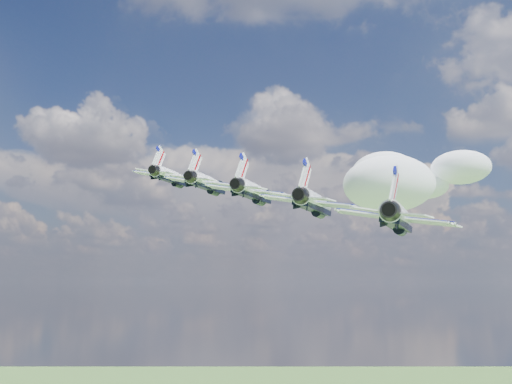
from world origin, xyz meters
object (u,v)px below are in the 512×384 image
(jet_1, at_px, (210,184))
(jet_0, at_px, (174,177))
(jet_4, at_px, (399,218))
(jet_2, at_px, (256,192))
(jet_3, at_px, (316,203))

(jet_1, bearing_deg, jet_0, 140.53)
(jet_0, xyz_separation_m, jet_4, (34.48, -32.60, -10.25))
(jet_2, bearing_deg, jet_0, 140.53)
(jet_0, xyz_separation_m, jet_2, (17.24, -16.30, -5.12))
(jet_0, bearing_deg, jet_2, -39.47)
(jet_1, bearing_deg, jet_4, -39.47)
(jet_1, relative_size, jet_4, 1.00)
(jet_1, xyz_separation_m, jet_3, (17.24, -16.30, -5.12))
(jet_2, bearing_deg, jet_1, 140.53)
(jet_3, bearing_deg, jet_1, 140.53)
(jet_0, xyz_separation_m, jet_1, (8.62, -8.15, -2.56))
(jet_1, xyz_separation_m, jet_2, (8.62, -8.15, -2.56))
(jet_1, distance_m, jet_2, 12.14)
(jet_0, height_order, jet_2, jet_0)
(jet_3, distance_m, jet_4, 12.14)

